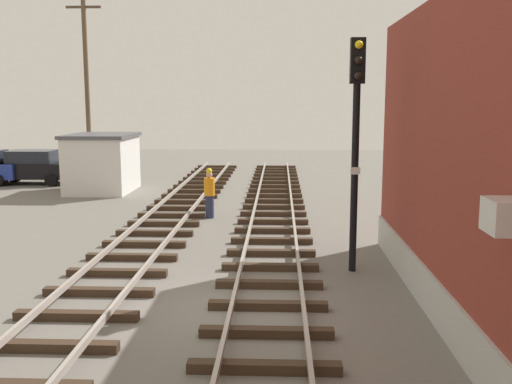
# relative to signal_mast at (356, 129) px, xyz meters

# --- Properties ---
(ground_plane) EXTENTS (80.00, 80.00, 0.00)m
(ground_plane) POSITION_rel_signal_mast_xyz_m (-3.00, -2.91, -3.64)
(ground_plane) COLOR slate
(track_near_building) EXTENTS (2.50, 52.76, 0.32)m
(track_near_building) POSITION_rel_signal_mast_xyz_m (-2.11, -2.91, -3.52)
(track_near_building) COLOR #38281C
(track_near_building) RESTS_ON ground
(track_centre) EXTENTS (2.50, 52.76, 0.32)m
(track_centre) POSITION_rel_signal_mast_xyz_m (-5.92, -2.91, -3.51)
(track_centre) COLOR #38281C
(track_centre) RESTS_ON ground
(signal_mast) EXTENTS (0.36, 0.40, 5.84)m
(signal_mast) POSITION_rel_signal_mast_xyz_m (0.00, 0.00, 0.00)
(signal_mast) COLOR black
(signal_mast) RESTS_ON ground
(control_hut) EXTENTS (3.00, 3.80, 2.76)m
(control_hut) POSITION_rel_signal_mast_xyz_m (-10.38, 12.83, -2.25)
(control_hut) COLOR silver
(control_hut) RESTS_ON ground
(parked_car_black) EXTENTS (4.20, 2.04, 1.76)m
(parked_car_black) POSITION_rel_signal_mast_xyz_m (-14.82, 15.29, -2.74)
(parked_car_black) COLOR black
(parked_car_black) RESTS_ON ground
(utility_pole_far) EXTENTS (1.80, 0.24, 9.45)m
(utility_pole_far) POSITION_rel_signal_mast_xyz_m (-11.96, 15.88, 1.28)
(utility_pole_far) COLOR brown
(utility_pole_far) RESTS_ON ground
(track_worker_foreground) EXTENTS (0.40, 0.40, 1.87)m
(track_worker_foreground) POSITION_rel_signal_mast_xyz_m (-4.48, 6.65, -2.71)
(track_worker_foreground) COLOR #262D4C
(track_worker_foreground) RESTS_ON ground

